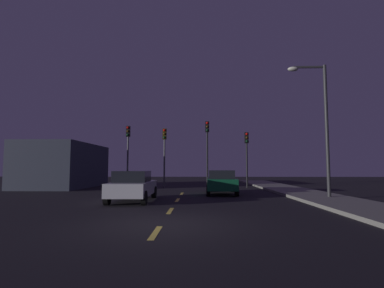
{
  "coord_description": "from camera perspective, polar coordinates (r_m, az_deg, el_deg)",
  "views": [
    {
      "loc": [
        1.1,
        -8.75,
        1.62
      ],
      "look_at": [
        0.58,
        13.01,
        3.4
      ],
      "focal_mm": 27.63,
      "sensor_mm": 36.0,
      "label": 1
    }
  ],
  "objects": [
    {
      "name": "traffic_signal_center_left",
      "position": [
        24.61,
        -5.34,
        -0.41
      ],
      "size": [
        0.32,
        0.38,
        4.91
      ],
      "color": "#4C4C51",
      "rests_on": "ground_plane"
    },
    {
      "name": "traffic_signal_far_right",
      "position": [
        24.74,
        10.51,
        -0.88
      ],
      "size": [
        0.32,
        0.38,
        4.57
      ],
      "color": "black",
      "rests_on": "ground_plane"
    },
    {
      "name": "car_stopped_ahead",
      "position": [
        18.77,
        5.66,
        -7.27
      ],
      "size": [
        1.96,
        4.33,
        1.48
      ],
      "color": "#0F4C2D",
      "rests_on": "ground_plane"
    },
    {
      "name": "storefront_left",
      "position": [
        27.53,
        -23.36,
        -3.84
      ],
      "size": [
        4.79,
        8.8,
        3.67
      ],
      "primitive_type": "cube",
      "color": "#333847",
      "rests_on": "ground_plane"
    },
    {
      "name": "lane_stripe_third",
      "position": [
        15.27,
        -2.81,
        -10.74
      ],
      "size": [
        0.16,
        1.6,
        0.01
      ],
      "primitive_type": "cube",
      "color": "#EACC4C",
      "rests_on": "ground_plane"
    },
    {
      "name": "lane_stripe_second",
      "position": [
        11.51,
        -4.22,
        -12.72
      ],
      "size": [
        0.16,
        1.6,
        0.01
      ],
      "primitive_type": "cube",
      "color": "#EACC4C",
      "rests_on": "ground_plane"
    },
    {
      "name": "ground_plane",
      "position": [
        15.87,
        -2.65,
        -10.52
      ],
      "size": [
        80.0,
        80.0,
        0.0
      ],
      "primitive_type": "plane",
      "color": "black"
    },
    {
      "name": "traffic_signal_center_right",
      "position": [
        24.48,
        2.96,
        0.48
      ],
      "size": [
        0.32,
        0.38,
        5.5
      ],
      "color": "black",
      "rests_on": "ground_plane"
    },
    {
      "name": "traffic_signal_far_left",
      "position": [
        25.16,
        -12.27,
        -0.08
      ],
      "size": [
        0.32,
        0.38,
        5.14
      ],
      "color": "#4C4C51",
      "rests_on": "ground_plane"
    },
    {
      "name": "lane_stripe_nearest",
      "position": [
        7.8,
        -7.04,
        -16.59
      ],
      "size": [
        0.16,
        1.6,
        0.01
      ],
      "primitive_type": "cube",
      "color": "#EACC4C",
      "rests_on": "ground_plane"
    },
    {
      "name": "sidewalk_curb_right",
      "position": [
        17.07,
        23.73,
        -9.47
      ],
      "size": [
        3.0,
        40.0,
        0.15
      ],
      "primitive_type": "cube",
      "color": "gray",
      "rests_on": "ground_plane"
    },
    {
      "name": "car_adjacent_lane",
      "position": [
        14.86,
        -11.33,
        -7.92
      ],
      "size": [
        1.88,
        4.22,
        1.48
      ],
      "color": "silver",
      "rests_on": "ground_plane"
    },
    {
      "name": "street_lamp_right",
      "position": [
        16.98,
        23.5,
        4.78
      ],
      "size": [
        2.04,
        0.36,
        7.1
      ],
      "color": "#2D2D30",
      "rests_on": "ground_plane"
    },
    {
      "name": "lane_stripe_fourth",
      "position": [
        19.05,
        -1.97,
        -9.53
      ],
      "size": [
        0.16,
        1.6,
        0.01
      ],
      "primitive_type": "cube",
      "color": "#EACC4C",
      "rests_on": "ground_plane"
    }
  ]
}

